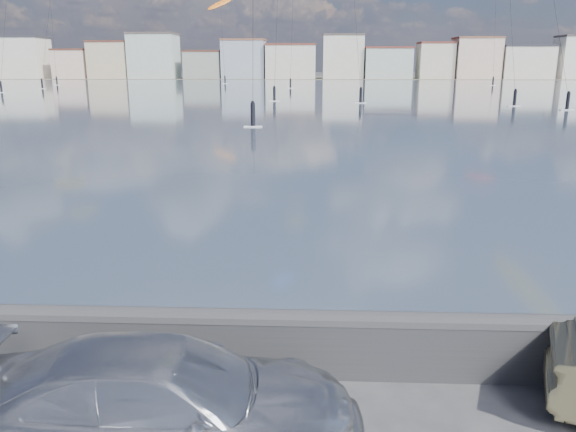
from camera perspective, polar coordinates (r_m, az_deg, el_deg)
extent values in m
cube|color=#394D65|center=(96.71, 1.72, 12.40)|extent=(500.00, 177.00, 0.00)
cube|color=#4C473D|center=(205.14, 2.19, 13.86)|extent=(500.00, 60.00, 0.00)
cube|color=#28282B|center=(8.96, -6.95, -13.01)|extent=(400.00, 0.35, 0.90)
cylinder|color=#28282B|center=(8.76, -7.04, -10.41)|extent=(400.00, 0.36, 0.36)
cube|color=silver|center=(214.71, -25.45, 14.25)|extent=(16.00, 12.00, 13.00)
cube|color=#2D2D33|center=(214.88, -25.66, 16.05)|extent=(16.32, 12.24, 0.60)
cube|color=beige|center=(207.31, -20.97, 14.16)|extent=(11.00, 10.00, 9.00)
cube|color=#562D23|center=(207.36, -21.10, 15.48)|extent=(11.22, 10.20, 0.60)
cube|color=beige|center=(202.63, -17.51, 14.80)|extent=(13.00, 11.00, 11.50)
cube|color=#562D23|center=(202.75, -17.65, 16.51)|extent=(13.26, 11.22, 0.60)
cube|color=#B7C6BC|center=(198.29, -13.45, 15.45)|extent=(15.00, 12.00, 14.00)
cube|color=#4C423D|center=(198.51, -13.59, 17.55)|extent=(15.30, 12.24, 0.60)
cube|color=gray|center=(194.52, -8.56, 14.89)|extent=(12.00, 10.00, 8.50)
cube|color=#562D23|center=(194.57, -8.61, 16.22)|extent=(12.24, 10.20, 0.60)
cube|color=#9EA8B7|center=(192.46, -4.48, 15.52)|extent=(14.00, 11.00, 12.00)
cube|color=brown|center=(192.60, -4.52, 17.40)|extent=(14.28, 11.22, 0.60)
cube|color=beige|center=(191.23, 0.31, 15.34)|extent=(16.00, 13.00, 10.50)
cube|color=brown|center=(191.33, 0.31, 17.01)|extent=(16.32, 13.26, 0.60)
cube|color=beige|center=(191.34, 5.60, 15.72)|extent=(13.00, 10.00, 13.50)
cube|color=#4C423D|center=(191.54, 5.66, 17.83)|extent=(13.26, 10.20, 0.60)
cube|color=#B7C6BC|center=(192.60, 10.05, 14.97)|extent=(15.00, 12.00, 9.50)
cube|color=brown|center=(192.67, 10.12, 16.47)|extent=(15.30, 12.24, 0.60)
cube|color=beige|center=(195.15, 14.73, 14.94)|extent=(11.00, 9.00, 11.00)
cube|color=brown|center=(195.26, 14.85, 16.64)|extent=(11.22, 9.18, 0.60)
cube|color=beige|center=(198.20, 18.55, 14.87)|extent=(14.00, 11.00, 12.50)
cube|color=brown|center=(198.36, 18.71, 16.76)|extent=(14.28, 11.22, 0.60)
cube|color=silver|center=(202.86, 22.86, 14.12)|extent=(16.00, 12.00, 10.00)
cube|color=#2D2D33|center=(202.94, 23.02, 15.61)|extent=(16.32, 12.24, 0.60)
imported|color=#B7B9BF|center=(7.32, -12.39, -17.99)|extent=(4.93, 2.20, 1.41)
cube|color=white|center=(137.99, 20.08, 12.36)|extent=(1.40, 0.42, 0.08)
cylinder|color=black|center=(137.97, 20.11, 12.73)|extent=(0.36, 0.36, 1.70)
sphere|color=black|center=(137.95, 20.15, 13.11)|extent=(0.28, 0.28, 0.28)
cylinder|color=black|center=(146.19, 20.29, 17.48)|extent=(3.48, 15.80, 23.07)
cube|color=white|center=(74.26, -1.39, 11.60)|extent=(1.40, 0.42, 0.08)
cylinder|color=black|center=(74.21, -1.40, 12.29)|extent=(0.36, 0.36, 1.70)
sphere|color=black|center=(74.17, -1.40, 12.99)|extent=(0.28, 0.28, 0.28)
ellipsoid|color=orange|center=(157.60, -6.89, 20.63)|extent=(7.71, 5.44, 4.80)
cube|color=white|center=(142.56, -6.41, 13.22)|extent=(1.40, 0.42, 0.08)
cylinder|color=black|center=(142.53, -6.42, 13.58)|extent=(0.36, 0.36, 1.70)
sphere|color=black|center=(142.51, -6.43, 13.95)|extent=(0.28, 0.28, 0.28)
cylinder|color=black|center=(149.79, -6.66, 17.35)|extent=(2.85, 14.14, 18.65)
cube|color=white|center=(70.26, 21.98, 10.33)|extent=(1.40, 0.42, 0.08)
cylinder|color=black|center=(70.21, 22.05, 11.06)|extent=(0.36, 0.36, 1.70)
sphere|color=black|center=(70.17, 22.12, 11.79)|extent=(0.28, 0.28, 0.28)
cube|color=white|center=(66.50, 26.46, 9.64)|extent=(1.40, 0.42, 0.08)
cylinder|color=black|center=(66.44, 26.55, 10.41)|extent=(0.36, 0.36, 1.70)
sphere|color=black|center=(66.40, 26.64, 11.18)|extent=(0.28, 0.28, 0.28)
cube|color=white|center=(122.93, -23.67, 11.78)|extent=(1.40, 0.42, 0.08)
cylinder|color=black|center=(122.90, -23.71, 12.20)|extent=(0.36, 0.36, 1.70)
sphere|color=black|center=(122.88, -23.76, 12.62)|extent=(0.28, 0.28, 0.28)
cylinder|color=black|center=(126.75, -23.14, 18.35)|extent=(1.71, 8.63, 25.86)
cube|color=white|center=(142.68, -22.40, 12.21)|extent=(1.40, 0.42, 0.08)
cylinder|color=black|center=(142.66, -22.44, 12.57)|extent=(0.36, 0.36, 1.70)
sphere|color=black|center=(142.64, -22.47, 12.93)|extent=(0.28, 0.28, 0.28)
cylinder|color=black|center=(146.24, -22.82, 17.32)|extent=(2.34, 6.45, 23.42)
cube|color=white|center=(114.92, 0.25, 12.87)|extent=(1.40, 0.42, 0.08)
cylinder|color=black|center=(114.89, 0.25, 13.32)|extent=(0.36, 0.36, 1.70)
sphere|color=black|center=(114.86, 0.25, 13.76)|extent=(0.28, 0.28, 0.28)
cylinder|color=black|center=(120.92, 0.48, 20.53)|extent=(0.49, 11.19, 29.33)
cube|color=white|center=(43.61, -3.56, 9.07)|extent=(1.40, 0.42, 0.08)
cylinder|color=black|center=(43.53, -3.58, 10.24)|extent=(0.36, 0.36, 1.70)
sphere|color=black|center=(43.46, -3.60, 11.43)|extent=(0.28, 0.28, 0.28)
cube|color=white|center=(71.16, 7.37, 11.33)|extent=(1.40, 0.42, 0.08)
cylinder|color=black|center=(71.11, 7.40, 12.05)|extent=(0.36, 0.36, 1.70)
sphere|color=black|center=(71.06, 7.42, 12.78)|extent=(0.28, 0.28, 0.28)
cube|color=white|center=(108.57, -27.08, 11.12)|extent=(1.40, 0.42, 0.08)
cylinder|color=black|center=(108.53, -27.13, 11.59)|extent=(0.36, 0.36, 1.70)
sphere|color=black|center=(108.51, -27.19, 12.06)|extent=(0.28, 0.28, 0.28)
cylinder|color=black|center=(115.59, -26.74, 18.35)|extent=(2.41, 14.06, 25.72)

